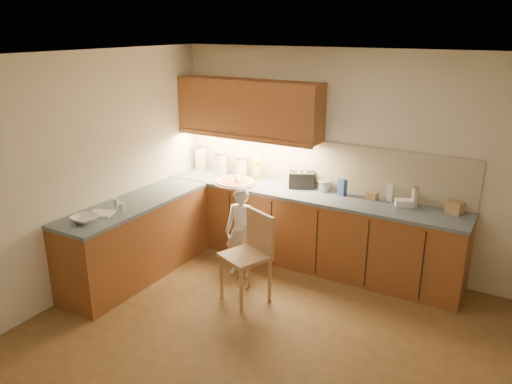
% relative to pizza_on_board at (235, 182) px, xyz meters
% --- Properties ---
extents(room, '(4.54, 4.50, 2.62)m').
position_rel_pizza_on_board_xyz_m(room, '(1.32, -1.55, 0.73)').
color(room, brown).
rests_on(room, ground).
extents(l_counter, '(3.77, 2.62, 0.92)m').
position_rel_pizza_on_board_xyz_m(l_counter, '(0.39, -0.30, -0.48)').
color(l_counter, brown).
rests_on(l_counter, ground).
extents(backsplash, '(3.75, 0.02, 0.58)m').
position_rel_pizza_on_board_xyz_m(backsplash, '(0.94, 0.43, 0.27)').
color(backsplash, '#C0B594').
rests_on(backsplash, l_counter).
extents(upper_cabinets, '(1.95, 0.36, 0.73)m').
position_rel_pizza_on_board_xyz_m(upper_cabinets, '(0.04, 0.27, 0.90)').
color(upper_cabinets, brown).
rests_on(upper_cabinets, ground).
extents(pizza_on_board, '(0.54, 0.54, 0.22)m').
position_rel_pizza_on_board_xyz_m(pizza_on_board, '(0.00, 0.00, 0.00)').
color(pizza_on_board, '#A27851').
rests_on(pizza_on_board, l_counter).
extents(child, '(0.43, 0.32, 1.09)m').
position_rel_pizza_on_board_xyz_m(child, '(0.42, -0.53, -0.40)').
color(child, silver).
rests_on(child, ground).
extents(wooden_chair, '(0.57, 0.57, 0.97)m').
position_rel_pizza_on_board_xyz_m(wooden_chair, '(0.80, -0.94, -0.38)').
color(wooden_chair, tan).
rests_on(wooden_chair, ground).
extents(mixing_bowl, '(0.27, 0.27, 0.06)m').
position_rel_pizza_on_board_xyz_m(mixing_bowl, '(-0.63, -1.86, 0.01)').
color(mixing_bowl, white).
rests_on(mixing_bowl, l_counter).
extents(canister_a, '(0.17, 0.17, 0.33)m').
position_rel_pizza_on_board_xyz_m(canister_a, '(-0.78, 0.35, 0.14)').
color(canister_a, beige).
rests_on(canister_a, l_counter).
extents(canister_b, '(0.17, 0.17, 0.30)m').
position_rel_pizza_on_board_xyz_m(canister_b, '(-0.45, 0.30, 0.13)').
color(canister_b, beige).
rests_on(canister_b, l_counter).
extents(canister_c, '(0.16, 0.16, 0.30)m').
position_rel_pizza_on_board_xyz_m(canister_c, '(-0.40, 0.28, 0.13)').
color(canister_c, beige).
rests_on(canister_c, l_counter).
extents(canister_d, '(0.17, 0.17, 0.27)m').
position_rel_pizza_on_board_xyz_m(canister_d, '(-0.11, 0.34, 0.11)').
color(canister_d, silver).
rests_on(canister_d, l_counter).
extents(oil_jug, '(0.10, 0.08, 0.29)m').
position_rel_pizza_on_board_xyz_m(oil_jug, '(0.15, 0.31, 0.11)').
color(oil_jug, gold).
rests_on(oil_jug, l_counter).
extents(toaster, '(0.36, 0.29, 0.20)m').
position_rel_pizza_on_board_xyz_m(toaster, '(0.80, 0.28, 0.08)').
color(toaster, black).
rests_on(toaster, l_counter).
extents(steel_pot, '(0.17, 0.17, 0.13)m').
position_rel_pizza_on_board_xyz_m(steel_pot, '(1.09, 0.31, 0.04)').
color(steel_pot, silver).
rests_on(steel_pot, l_counter).
extents(blue_box, '(0.11, 0.10, 0.19)m').
position_rel_pizza_on_board_xyz_m(blue_box, '(1.33, 0.27, 0.07)').
color(blue_box, '#314994').
rests_on(blue_box, l_counter).
extents(card_box_a, '(0.14, 0.11, 0.09)m').
position_rel_pizza_on_board_xyz_m(card_box_a, '(1.69, 0.31, 0.02)').
color(card_box_a, '#A07856').
rests_on(card_box_a, l_counter).
extents(white_bottle, '(0.07, 0.07, 0.20)m').
position_rel_pizza_on_board_xyz_m(white_bottle, '(1.88, 0.35, 0.08)').
color(white_bottle, white).
rests_on(white_bottle, l_counter).
extents(flat_pack, '(0.22, 0.19, 0.07)m').
position_rel_pizza_on_board_xyz_m(flat_pack, '(2.07, 0.26, 0.01)').
color(flat_pack, white).
rests_on(flat_pack, l_counter).
extents(tall_jar, '(0.07, 0.07, 0.23)m').
position_rel_pizza_on_board_xyz_m(tall_jar, '(2.17, 0.30, 0.09)').
color(tall_jar, silver).
rests_on(tall_jar, l_counter).
extents(card_box_b, '(0.20, 0.18, 0.13)m').
position_rel_pizza_on_board_xyz_m(card_box_b, '(2.60, 0.31, 0.04)').
color(card_box_b, '#A38258').
rests_on(card_box_b, l_counter).
extents(dough_cloth, '(0.30, 0.27, 0.02)m').
position_rel_pizza_on_board_xyz_m(dough_cloth, '(-0.66, -1.61, -0.01)').
color(dough_cloth, white).
rests_on(dough_cloth, l_counter).
extents(spice_jar_a, '(0.07, 0.07, 0.07)m').
position_rel_pizza_on_board_xyz_m(spice_jar_a, '(-0.72, -1.34, 0.01)').
color(spice_jar_a, silver).
rests_on(spice_jar_a, l_counter).
extents(spice_jar_b, '(0.08, 0.08, 0.08)m').
position_rel_pizza_on_board_xyz_m(spice_jar_b, '(-0.56, -1.42, 0.02)').
color(spice_jar_b, silver).
rests_on(spice_jar_b, l_counter).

